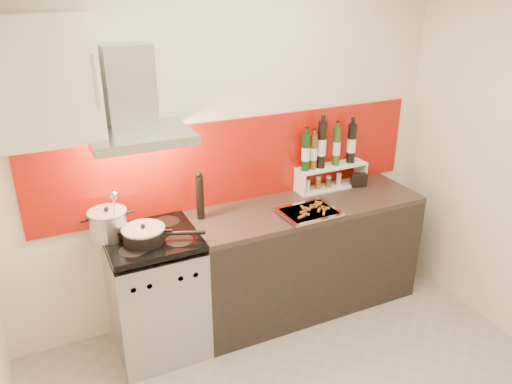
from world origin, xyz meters
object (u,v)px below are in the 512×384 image
saute_pan (145,235)px  pepper_mill (200,196)px  counter (305,255)px  range_stove (157,295)px  stock_pot (108,224)px  baking_tray (309,212)px

saute_pan → pepper_mill: pepper_mill is taller
counter → saute_pan: size_ratio=3.51×
saute_pan → counter: bearing=3.1°
range_stove → counter: 1.20m
counter → stock_pot: (-1.45, 0.10, 0.55)m
counter → baking_tray: size_ratio=4.16×
baking_tray → stock_pot: bearing=169.5°
counter → baking_tray: (-0.08, -0.15, 0.47)m
counter → saute_pan: saute_pan is taller
pepper_mill → stock_pot: bearing=-178.8°
counter → baking_tray: 0.50m
counter → pepper_mill: (-0.81, 0.11, 0.62)m
baking_tray → range_stove: bearing=172.5°
range_stove → saute_pan: saute_pan is taller
baking_tray → saute_pan: bearing=175.9°
counter → stock_pot: bearing=176.0°
range_stove → baking_tray: 1.23m
stock_pot → pepper_mill: 0.64m
saute_pan → baking_tray: 1.18m
stock_pot → saute_pan: stock_pot is taller
saute_pan → pepper_mill: (0.44, 0.18, 0.11)m
counter → range_stove: bearing=-179.8°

